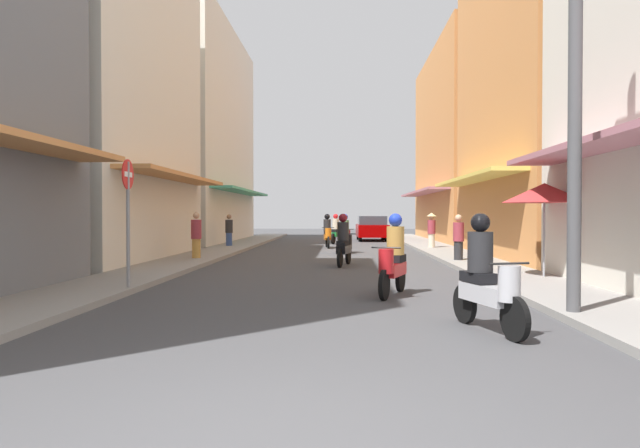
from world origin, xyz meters
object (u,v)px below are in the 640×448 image
(street_sign_no_entry, at_px, (128,206))
(motorbike_silver, at_px, (487,279))
(pedestrian_midway, at_px, (196,237))
(pedestrian_far, at_px, (229,231))
(vendor_umbrella, at_px, (544,193))
(motorbike_green, at_px, (337,230))
(pedestrian_crossing, at_px, (458,239))
(parked_car, at_px, (372,228))
(pedestrian_foreground, at_px, (432,229))
(utility_pole, at_px, (575,71))
(motorbike_orange, at_px, (327,233))
(motorbike_black, at_px, (344,243))
(motorbike_red, at_px, (393,259))
(motorbike_maroon, at_px, (345,236))

(street_sign_no_entry, bearing_deg, motorbike_silver, -29.50)
(pedestrian_midway, bearing_deg, street_sign_no_entry, -85.61)
(pedestrian_far, height_order, vendor_umbrella, vendor_umbrella)
(motorbike_silver, distance_m, motorbike_green, 22.85)
(pedestrian_crossing, bearing_deg, parked_car, 96.98)
(pedestrian_crossing, bearing_deg, pedestrian_foreground, 88.30)
(motorbike_silver, relative_size, utility_pole, 0.24)
(vendor_umbrella, distance_m, street_sign_no_entry, 9.15)
(motorbike_orange, height_order, street_sign_no_entry, street_sign_no_entry)
(motorbike_black, xyz_separation_m, pedestrian_foreground, (3.82, 7.75, 0.22))
(motorbike_green, bearing_deg, motorbike_black, -88.41)
(motorbike_red, xyz_separation_m, pedestrian_foreground, (2.89, 14.09, 0.22))
(motorbike_red, relative_size, pedestrian_crossing, 1.12)
(street_sign_no_entry, bearing_deg, motorbike_red, -1.70)
(motorbike_red, xyz_separation_m, street_sign_no_entry, (-5.21, 0.16, 1.01))
(motorbike_maroon, xyz_separation_m, pedestrian_midway, (-4.93, -4.23, 0.11))
(motorbike_orange, height_order, vendor_umbrella, vendor_umbrella)
(motorbike_black, bearing_deg, motorbike_silver, -79.01)
(street_sign_no_entry, bearing_deg, motorbike_black, 55.25)
(vendor_umbrella, xyz_separation_m, utility_pole, (-1.21, -4.76, 1.63))
(pedestrian_midway, bearing_deg, utility_pole, -50.85)
(motorbike_orange, xyz_separation_m, pedestrian_crossing, (4.36, -8.36, 0.07))
(motorbike_black, height_order, pedestrian_midway, pedestrian_midway)
(pedestrian_midway, bearing_deg, parked_car, 66.77)
(motorbike_maroon, bearing_deg, motorbike_red, -85.86)
(motorbike_silver, relative_size, motorbike_red, 1.01)
(motorbike_silver, distance_m, pedestrian_foreground, 17.53)
(motorbike_orange, relative_size, motorbike_maroon, 1.00)
(motorbike_black, relative_size, motorbike_red, 1.03)
(motorbike_maroon, height_order, pedestrian_far, motorbike_maroon)
(motorbike_maroon, height_order, pedestrian_crossing, motorbike_maroon)
(parked_car, bearing_deg, motorbike_maroon, -98.37)
(motorbike_orange, bearing_deg, utility_pole, -77.08)
(pedestrian_midway, bearing_deg, pedestrian_far, 92.90)
(motorbike_silver, bearing_deg, motorbike_green, 95.63)
(motorbike_orange, bearing_deg, motorbike_maroon, -77.51)
(pedestrian_foreground, distance_m, street_sign_no_entry, 16.14)
(parked_car, bearing_deg, street_sign_no_entry, -104.65)
(motorbike_green, xyz_separation_m, vendor_umbrella, (4.95, -17.05, 1.35))
(motorbike_red, height_order, motorbike_maroon, same)
(motorbike_maroon, height_order, pedestrian_foreground, pedestrian_foreground)
(motorbike_maroon, xyz_separation_m, pedestrian_crossing, (3.55, -4.70, 0.07))
(motorbike_green, xyz_separation_m, street_sign_no_entry, (-3.93, -19.25, 1.01))
(motorbike_orange, xyz_separation_m, pedestrian_midway, (-4.12, -7.89, 0.11))
(motorbike_maroon, height_order, utility_pole, utility_pole)
(parked_car, xyz_separation_m, vendor_umbrella, (2.90, -20.64, 1.31))
(pedestrian_foreground, bearing_deg, utility_pole, -91.50)
(motorbike_black, xyz_separation_m, pedestrian_midway, (-4.87, 1.39, 0.11))
(pedestrian_midway, height_order, pedestrian_crossing, pedestrian_midway)
(pedestrian_far, distance_m, pedestrian_crossing, 11.83)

